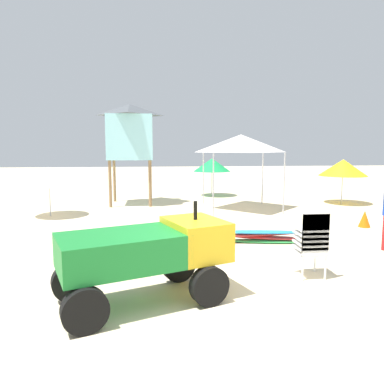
{
  "coord_description": "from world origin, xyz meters",
  "views": [
    {
      "loc": [
        -1.34,
        -5.02,
        2.34
      ],
      "look_at": [
        -0.41,
        3.68,
        1.26
      ],
      "focal_mm": 33.52,
      "sensor_mm": 36.0,
      "label": 1
    }
  ],
  "objects": [
    {
      "name": "ground",
      "position": [
        0.0,
        0.0,
        0.0
      ],
      "size": [
        80.0,
        80.0,
        0.0
      ],
      "primitive_type": "plane",
      "color": "beige"
    },
    {
      "name": "surfboard_pile",
      "position": [
        1.37,
        3.42,
        0.16
      ],
      "size": [
        2.4,
        0.7,
        0.32
      ],
      "color": "green",
      "rests_on": "ground"
    },
    {
      "name": "beach_umbrella_far",
      "position": [
        -4.91,
        7.6,
        1.38
      ],
      "size": [
        1.81,
        1.81,
        1.7
      ],
      "color": "beige",
      "rests_on": "ground"
    },
    {
      "name": "beach_umbrella_left",
      "position": [
        1.48,
        12.25,
        1.52
      ],
      "size": [
        1.82,
        1.82,
        1.84
      ],
      "color": "beige",
      "rests_on": "ground"
    },
    {
      "name": "traffic_cone_near",
      "position": [
        4.86,
        4.82,
        0.25
      ],
      "size": [
        0.35,
        0.35,
        0.49
      ],
      "primitive_type": "cone",
      "color": "orange",
      "rests_on": "ground"
    },
    {
      "name": "stacked_plastic_chairs",
      "position": [
        1.46,
        0.96,
        0.74
      ],
      "size": [
        0.48,
        0.48,
        1.29
      ],
      "color": "white",
      "rests_on": "ground"
    },
    {
      "name": "popup_canopy",
      "position": [
        1.95,
        8.35,
        2.5
      ],
      "size": [
        2.57,
        2.57,
        2.84
      ],
      "color": "#B2B2B7",
      "rests_on": "ground"
    },
    {
      "name": "lifeguard_tower",
      "position": [
        -2.28,
        10.04,
        2.99
      ],
      "size": [
        1.98,
        1.98,
        4.11
      ],
      "color": "olive",
      "rests_on": "ground"
    },
    {
      "name": "utility_cart",
      "position": [
        -1.45,
        0.28,
        0.78
      ],
      "size": [
        2.81,
        2.05,
        1.5
      ],
      "color": "#197A2D",
      "rests_on": "ground"
    },
    {
      "name": "beach_umbrella_mid",
      "position": [
        6.55,
        9.23,
        1.52
      ],
      "size": [
        1.97,
        1.97,
        1.86
      ],
      "color": "beige",
      "rests_on": "ground"
    }
  ]
}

